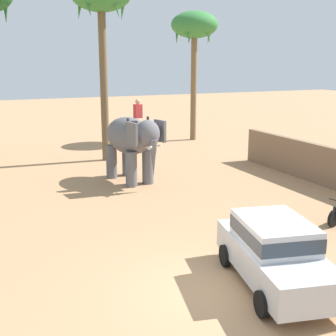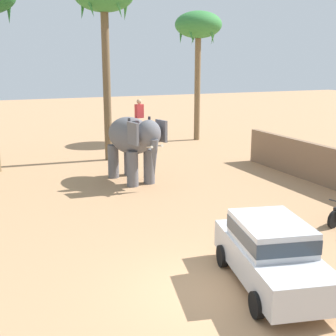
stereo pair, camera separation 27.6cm
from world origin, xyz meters
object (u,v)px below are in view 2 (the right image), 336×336
at_px(car_sedan_foreground, 271,251).
at_px(elephant_with_mahout, 133,140).
at_px(palm_tree_near_hut, 198,29).
at_px(palm_tree_leaning_seaward, 104,2).

bearing_deg(car_sedan_foreground, elephant_with_mahout, 89.15).
height_order(palm_tree_near_hut, palm_tree_leaning_seaward, palm_tree_leaning_seaward).
relative_size(elephant_with_mahout, palm_tree_leaning_seaward, 0.41).
distance_m(palm_tree_near_hut, palm_tree_leaning_seaward, 8.66).
relative_size(car_sedan_foreground, palm_tree_leaning_seaward, 0.45).
relative_size(elephant_with_mahout, palm_tree_near_hut, 0.45).
bearing_deg(palm_tree_leaning_seaward, palm_tree_near_hut, 27.12).
xyz_separation_m(car_sedan_foreground, elephant_with_mahout, (0.16, 10.73, 1.06)).
bearing_deg(palm_tree_near_hut, elephant_with_mahout, -131.56).
relative_size(palm_tree_near_hut, palm_tree_leaning_seaward, 0.90).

